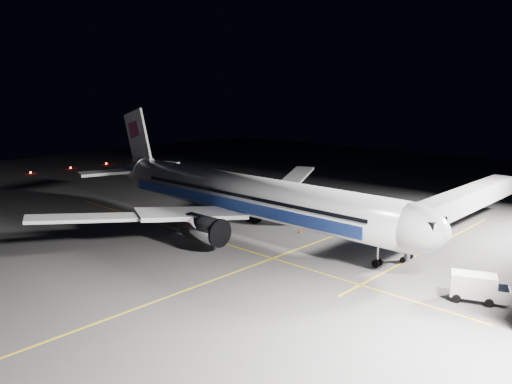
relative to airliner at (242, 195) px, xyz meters
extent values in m
plane|color=#4C4C4F|center=(1.08, 0.00, -5.16)|extent=(200.00, 200.00, 0.00)
cube|color=gold|center=(11.08, 0.00, -5.16)|extent=(0.25, 80.00, 0.01)
cube|color=gold|center=(1.08, -6.00, -5.16)|extent=(70.00, 0.25, 0.01)
cube|color=gold|center=(23.08, 10.00, -5.16)|extent=(0.25, 40.00, 0.01)
cylinder|color=silver|center=(1.08, 0.00, 0.14)|extent=(48.00, 5.60, 5.60)
ellipsoid|color=silver|center=(25.08, 0.00, 0.14)|extent=(8.96, 5.60, 5.60)
cube|color=black|center=(27.38, 0.00, 1.14)|extent=(2.20, 3.40, 0.90)
cone|color=silver|center=(-27.42, 0.00, 0.44)|extent=(9.00, 5.49, 5.49)
cube|color=#223FA0|center=(0.08, 2.78, -0.76)|extent=(42.24, 0.25, 1.50)
cube|color=#223FA0|center=(0.08, -2.78, -0.76)|extent=(42.24, 0.25, 1.50)
cube|color=silver|center=(-1.42, 8.00, -1.46)|extent=(11.36, 15.23, 1.53)
cube|color=silver|center=(-1.42, -8.00, -1.46)|extent=(11.36, 15.23, 1.53)
cube|color=silver|center=(-6.42, 20.50, -0.59)|extent=(8.57, 13.22, 1.31)
cube|color=silver|center=(-6.42, -20.50, -0.59)|extent=(8.57, 13.22, 1.31)
cube|color=silver|center=(-26.92, 5.20, 0.74)|extent=(6.20, 9.67, 0.45)
cube|color=silver|center=(-26.92, -5.20, 0.74)|extent=(6.20, 9.67, 0.45)
cube|color=white|center=(-25.12, 0.00, 6.34)|extent=(7.53, 0.40, 10.28)
cube|color=#BD4078|center=(-25.92, 0.00, 7.74)|extent=(3.22, 0.55, 3.22)
cylinder|color=#B7B7BF|center=(2.28, 9.00, -2.61)|extent=(5.60, 3.40, 3.40)
cylinder|color=#B7B7BF|center=(2.28, -9.00, -2.61)|extent=(5.60, 3.40, 3.40)
cylinder|color=#9999A0|center=(21.58, 0.00, -3.91)|extent=(0.26, 0.26, 2.50)
cylinder|color=black|center=(21.58, 0.00, -4.71)|extent=(0.90, 0.70, 0.90)
cylinder|color=#9999A0|center=(-1.92, 4.30, -3.91)|extent=(0.26, 0.26, 2.50)
cylinder|color=#9999A0|center=(-1.92, -4.30, -3.91)|extent=(0.26, 0.26, 2.50)
cylinder|color=black|center=(-1.92, 4.30, -4.61)|extent=(1.10, 1.60, 1.10)
cylinder|color=black|center=(-1.92, -4.30, -4.61)|extent=(1.10, 1.60, 1.10)
cube|color=#B2B2B7|center=(23.08, 20.05, -0.56)|extent=(3.00, 33.90, 2.80)
cube|color=#B2B2B7|center=(23.08, 4.20, -0.56)|extent=(3.60, 3.20, 3.40)
cylinder|color=#9999A0|center=(23.08, 4.20, -3.61)|extent=(0.70, 0.70, 3.10)
cylinder|color=black|center=(23.08, 3.30, -4.81)|extent=(0.70, 0.30, 0.70)
cylinder|color=black|center=(23.08, 5.10, -4.81)|extent=(0.70, 0.30, 0.70)
sphere|color=#FF140A|center=(-70.92, 0.00, -4.94)|extent=(0.44, 0.44, 0.44)
sphere|color=#FF140A|center=(-70.92, 10.00, -4.94)|extent=(0.44, 0.44, 0.44)
sphere|color=#FF140A|center=(-70.92, 20.00, -4.94)|extent=(0.44, 0.44, 0.44)
sphere|color=#FF140A|center=(-70.92, 30.00, -4.94)|extent=(0.44, 0.44, 0.44)
cube|color=white|center=(32.87, -2.00, -3.60)|extent=(4.49, 3.40, 2.21)
cube|color=white|center=(35.10, -1.07, -4.21)|extent=(2.22, 2.38, 1.21)
cube|color=black|center=(35.10, -1.07, -3.71)|extent=(1.77, 2.04, 0.50)
cylinder|color=black|center=(33.76, -0.48, -4.76)|extent=(0.84, 0.54, 0.80)
cylinder|color=black|center=(34.57, -2.43, -4.76)|extent=(0.84, 0.54, 0.80)
cylinder|color=black|center=(31.16, -1.57, -4.76)|extent=(0.84, 0.54, 0.80)
cylinder|color=black|center=(31.97, -3.52, -4.76)|extent=(0.84, 0.54, 0.80)
cube|color=black|center=(-6.30, 13.32, -4.40)|extent=(2.84, 2.40, 1.11)
cube|color=black|center=(-6.30, 13.32, -3.70)|extent=(1.34, 1.34, 0.61)
sphere|color=#FFF2CC|center=(-6.42, 12.39, -4.40)|extent=(0.26, 0.26, 0.26)
sphere|color=#FFF2CC|center=(-5.51, 12.81, -4.40)|extent=(0.26, 0.26, 0.26)
cylinder|color=black|center=(-5.83, 14.48, -4.86)|extent=(0.64, 0.46, 0.61)
cylinder|color=black|center=(-5.11, 12.92, -4.86)|extent=(0.64, 0.46, 0.61)
cylinder|color=black|center=(-7.48, 13.71, -4.86)|extent=(0.64, 0.46, 0.61)
cylinder|color=black|center=(-6.76, 12.15, -4.86)|extent=(0.64, 0.46, 0.61)
cone|color=#DB5209|center=(-5.95, 4.00, -4.84)|extent=(0.43, 0.43, 0.64)
cone|color=#DB5209|center=(6.78, 4.77, -4.88)|extent=(0.38, 0.38, 0.57)
cone|color=#DB5209|center=(1.36, 7.11, -4.86)|extent=(0.41, 0.41, 0.61)
camera|label=1|loc=(48.30, -48.42, 14.62)|focal=35.00mm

